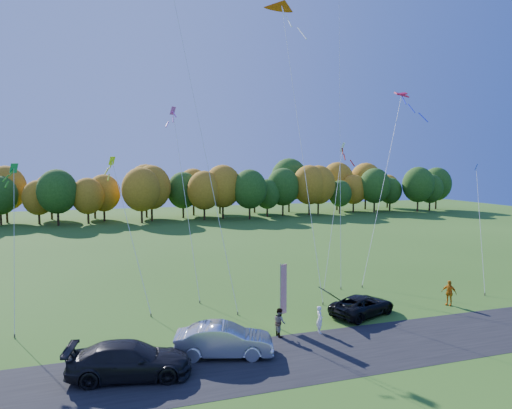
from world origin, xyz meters
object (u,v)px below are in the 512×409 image
object	(u,v)px
silver_sedan	(224,340)
person_east	(449,293)
black_suv	(362,305)
feather_flag	(283,289)

from	to	relation	value
silver_sedan	person_east	distance (m)	17.41
black_suv	feather_flag	distance (m)	6.15
black_suv	feather_flag	size ratio (longest dim) A/B	1.19
black_suv	silver_sedan	bearing A→B (deg)	87.39
black_suv	feather_flag	bearing A→B (deg)	75.18
silver_sedan	feather_flag	distance (m)	5.37
person_east	feather_flag	distance (m)	12.87
silver_sedan	person_east	world-z (taller)	person_east
black_suv	person_east	distance (m)	6.91
feather_flag	black_suv	bearing A→B (deg)	6.10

